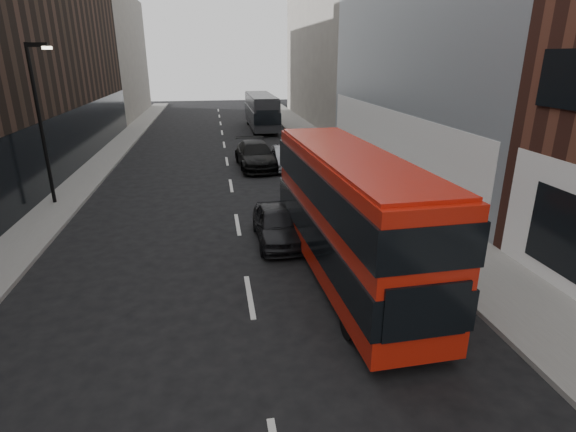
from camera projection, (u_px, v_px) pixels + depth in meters
name	position (u px, v px, depth m)	size (l,w,h in m)	color
sidewalk_right	(340.00, 159.00, 29.99)	(3.00, 80.00, 0.15)	slate
sidewalk_left	(97.00, 168.00, 27.60)	(2.00, 80.00, 0.15)	slate
building_victorian	(330.00, 24.00, 45.01)	(6.50, 24.00, 21.00)	slate
building_left_mid	(43.00, 50.00, 29.38)	(5.00, 24.00, 14.00)	black
building_left_far	(112.00, 57.00, 49.98)	(5.00, 20.00, 13.00)	slate
street_lamp	(41.00, 115.00, 19.68)	(1.06, 0.22, 7.00)	black
red_bus	(349.00, 211.00, 13.50)	(2.73, 9.97, 4.00)	#B7190B
grey_bus	(261.00, 111.00, 42.33)	(2.38, 9.96, 3.21)	black
car_a	(277.00, 224.00, 16.77)	(1.62, 4.02, 1.37)	black
car_b	(286.00, 157.00, 27.78)	(1.44, 4.12, 1.36)	gray
car_c	(256.00, 155.00, 27.93)	(2.21, 5.45, 1.58)	black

